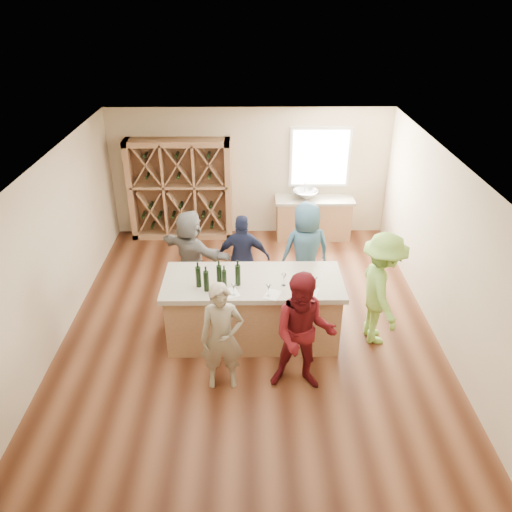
{
  "coord_description": "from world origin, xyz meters",
  "views": [
    {
      "loc": [
        0.02,
        -6.84,
        5.02
      ],
      "look_at": [
        0.1,
        0.2,
        1.15
      ],
      "focal_mm": 35.0,
      "sensor_mm": 36.0,
      "label": 1
    }
  ],
  "objects_px": {
    "tasting_counter_base": "(253,311)",
    "person_far_left": "(191,254)",
    "wine_rack": "(180,190)",
    "person_server": "(381,289)",
    "person_near_right": "(304,334)",
    "wine_bottle_b": "(206,281)",
    "sink": "(305,194)",
    "wine_bottle_a": "(198,277)",
    "person_near_left": "(222,337)",
    "wine_bottle_c": "(219,275)",
    "wine_bottle_e": "(238,275)",
    "person_far_mid": "(243,258)",
    "person_far_right": "(306,251)",
    "wine_bottle_d": "(224,278)"
  },
  "relations": [
    {
      "from": "wine_bottle_d",
      "to": "person_server",
      "type": "relative_size",
      "value": 0.15
    },
    {
      "from": "wine_bottle_a",
      "to": "wine_bottle_e",
      "type": "height_order",
      "value": "wine_bottle_e"
    },
    {
      "from": "tasting_counter_base",
      "to": "person_far_mid",
      "type": "relative_size",
      "value": 1.63
    },
    {
      "from": "person_near_left",
      "to": "tasting_counter_base",
      "type": "bearing_deg",
      "value": 64.14
    },
    {
      "from": "wine_rack",
      "to": "person_server",
      "type": "distance_m",
      "value": 5.12
    },
    {
      "from": "person_near_right",
      "to": "person_far_right",
      "type": "bearing_deg",
      "value": 88.78
    },
    {
      "from": "person_near_right",
      "to": "tasting_counter_base",
      "type": "bearing_deg",
      "value": 126.62
    },
    {
      "from": "sink",
      "to": "tasting_counter_base",
      "type": "bearing_deg",
      "value": -107.65
    },
    {
      "from": "wine_bottle_b",
      "to": "person_near_right",
      "type": "bearing_deg",
      "value": -30.74
    },
    {
      "from": "wine_bottle_c",
      "to": "person_near_left",
      "type": "relative_size",
      "value": 0.19
    },
    {
      "from": "wine_bottle_c",
      "to": "wine_bottle_e",
      "type": "relative_size",
      "value": 0.97
    },
    {
      "from": "wine_bottle_b",
      "to": "person_far_mid",
      "type": "relative_size",
      "value": 0.2
    },
    {
      "from": "sink",
      "to": "person_server",
      "type": "xyz_separation_m",
      "value": [
        0.8,
        -3.66,
        -0.09
      ]
    },
    {
      "from": "wine_bottle_a",
      "to": "wine_bottle_e",
      "type": "relative_size",
      "value": 0.98
    },
    {
      "from": "wine_bottle_a",
      "to": "person_near_left",
      "type": "relative_size",
      "value": 0.2
    },
    {
      "from": "wine_bottle_b",
      "to": "wine_rack",
      "type": "bearing_deg",
      "value": 102.35
    },
    {
      "from": "wine_rack",
      "to": "person_far_left",
      "type": "bearing_deg",
      "value": -79.14
    },
    {
      "from": "person_far_right",
      "to": "wine_bottle_e",
      "type": "bearing_deg",
      "value": 36.2
    },
    {
      "from": "wine_bottle_a",
      "to": "person_far_mid",
      "type": "distance_m",
      "value": 1.58
    },
    {
      "from": "wine_bottle_a",
      "to": "person_far_right",
      "type": "xyz_separation_m",
      "value": [
        1.73,
        1.41,
        -0.34
      ]
    },
    {
      "from": "wine_bottle_b",
      "to": "person_server",
      "type": "bearing_deg",
      "value": 5.41
    },
    {
      "from": "person_server",
      "to": "person_far_mid",
      "type": "xyz_separation_m",
      "value": [
        -2.12,
        1.25,
        -0.13
      ]
    },
    {
      "from": "tasting_counter_base",
      "to": "wine_bottle_e",
      "type": "bearing_deg",
      "value": -149.32
    },
    {
      "from": "wine_rack",
      "to": "person_far_right",
      "type": "relative_size",
      "value": 1.22
    },
    {
      "from": "tasting_counter_base",
      "to": "person_near_right",
      "type": "relative_size",
      "value": 1.44
    },
    {
      "from": "wine_rack",
      "to": "wine_bottle_e",
      "type": "xyz_separation_m",
      "value": [
        1.32,
        -3.82,
        0.14
      ]
    },
    {
      "from": "sink",
      "to": "person_near_left",
      "type": "bearing_deg",
      "value": -108.65
    },
    {
      "from": "person_near_left",
      "to": "person_far_left",
      "type": "distance_m",
      "value": 2.47
    },
    {
      "from": "tasting_counter_base",
      "to": "person_near_left",
      "type": "bearing_deg",
      "value": -112.03
    },
    {
      "from": "wine_bottle_a",
      "to": "person_near_left",
      "type": "height_order",
      "value": "person_near_left"
    },
    {
      "from": "wine_rack",
      "to": "person_far_right",
      "type": "distance_m",
      "value": 3.49
    },
    {
      "from": "wine_bottle_e",
      "to": "wine_bottle_c",
      "type": "bearing_deg",
      "value": 178.09
    },
    {
      "from": "wine_rack",
      "to": "wine_bottle_e",
      "type": "height_order",
      "value": "wine_rack"
    },
    {
      "from": "person_server",
      "to": "person_far_left",
      "type": "relative_size",
      "value": 1.13
    },
    {
      "from": "tasting_counter_base",
      "to": "person_far_left",
      "type": "relative_size",
      "value": 1.6
    },
    {
      "from": "wine_bottle_e",
      "to": "person_far_mid",
      "type": "distance_m",
      "value": 1.41
    },
    {
      "from": "wine_rack",
      "to": "wine_bottle_a",
      "type": "distance_m",
      "value": 3.94
    },
    {
      "from": "tasting_counter_base",
      "to": "person_far_left",
      "type": "xyz_separation_m",
      "value": [
        -1.09,
        1.32,
        0.32
      ]
    },
    {
      "from": "wine_rack",
      "to": "wine_bottle_d",
      "type": "relative_size",
      "value": 8.08
    },
    {
      "from": "person_server",
      "to": "person_far_right",
      "type": "bearing_deg",
      "value": 35.49
    },
    {
      "from": "person_server",
      "to": "person_far_right",
      "type": "relative_size",
      "value": 1.03
    },
    {
      "from": "wine_bottle_c",
      "to": "wine_bottle_d",
      "type": "bearing_deg",
      "value": -35.39
    },
    {
      "from": "person_server",
      "to": "person_far_right",
      "type": "height_order",
      "value": "person_server"
    },
    {
      "from": "person_near_right",
      "to": "person_far_mid",
      "type": "xyz_separation_m",
      "value": [
        -0.84,
        2.3,
        -0.1
      ]
    },
    {
      "from": "wine_rack",
      "to": "wine_bottle_e",
      "type": "relative_size",
      "value": 6.72
    },
    {
      "from": "person_near_right",
      "to": "person_far_right",
      "type": "xyz_separation_m",
      "value": [
        0.25,
        2.33,
        -0.0
      ]
    },
    {
      "from": "sink",
      "to": "tasting_counter_base",
      "type": "distance_m",
      "value": 3.83
    },
    {
      "from": "wine_bottle_a",
      "to": "wine_bottle_b",
      "type": "xyz_separation_m",
      "value": [
        0.12,
        -0.12,
        -0.0
      ]
    },
    {
      "from": "sink",
      "to": "wine_bottle_d",
      "type": "height_order",
      "value": "wine_bottle_d"
    },
    {
      "from": "wine_bottle_c",
      "to": "wine_bottle_a",
      "type": "bearing_deg",
      "value": -171.02
    }
  ]
}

